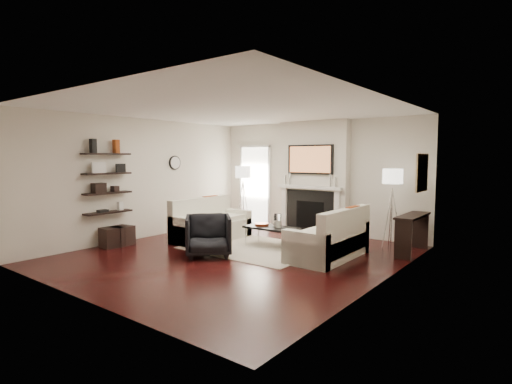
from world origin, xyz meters
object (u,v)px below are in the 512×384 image
Objects in this scene: lamp_left_shade at (243,172)px; ottoman_near at (122,236)px; loveseat_left_base at (212,231)px; armchair at (208,233)px; loveseat_right_base at (328,246)px; lamp_right_shade at (393,176)px; coffee_table at (271,228)px.

lamp_left_shade is 3.54m from ottoman_near.
loveseat_left_base is 2.15× the size of armchair.
loveseat_right_base reaches higher than ottoman_near.
loveseat_left_base is at bearing -73.42° from lamp_left_shade.
lamp_right_shade is (3.39, 1.76, 1.24)m from loveseat_left_base.
lamp_left_shade is at bearing 106.58° from loveseat_left_base.
coffee_table is (-1.31, 0.07, 0.19)m from loveseat_right_base.
armchair is 2.09× the size of ottoman_near.
loveseat_right_base is at bearing -11.66° from armchair.
loveseat_right_base is at bearing -110.90° from lamp_right_shade.
loveseat_right_base is 4.50× the size of lamp_right_shade.
ottoman_near is at bearing -144.01° from lamp_right_shade.
coffee_table is 2.75× the size of lamp_left_shade.
loveseat_right_base is 2.11m from lamp_right_shade.
ottoman_near is at bearing -145.99° from coffee_table.
lamp_left_shade is at bearing 142.90° from coffee_table.
loveseat_right_base is 2.22m from armchair.
loveseat_left_base is at bearing -152.60° from lamp_right_shade.
lamp_right_shade is (3.90, 0.03, 0.00)m from lamp_left_shade.
ottoman_near is at bearing 146.95° from armchair.
loveseat_left_base and coffee_table have the same top height.
loveseat_left_base is at bearing -171.24° from coffee_table.
coffee_table is at bearing 34.01° from ottoman_near.
lamp_left_shade is (-1.98, 1.50, 1.05)m from coffee_table.
coffee_table is 2.67m from lamp_right_shade.
lamp_right_shade is 1.00× the size of ottoman_near.
lamp_left_shade reaches higher than coffee_table.
loveseat_right_base is at bearing 3.27° from loveseat_left_base.
lamp_left_shade reaches higher than armchair.
lamp_right_shade reaches higher than loveseat_right_base.
loveseat_right_base is at bearing 23.32° from ottoman_near.
loveseat_left_base is 2.78m from loveseat_right_base.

